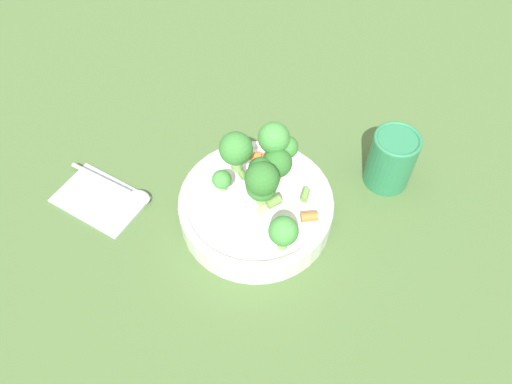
% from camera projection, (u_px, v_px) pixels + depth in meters
% --- Properties ---
extents(ground_plane, '(3.00, 3.00, 0.00)m').
position_uv_depth(ground_plane, '(256.00, 217.00, 0.77)').
color(ground_plane, '#4C6B38').
extents(bowl, '(0.23, 0.23, 0.05)m').
position_uv_depth(bowl, '(256.00, 207.00, 0.75)').
color(bowl, white).
rests_on(bowl, ground_plane).
extents(pasta_salad, '(0.18, 0.13, 0.10)m').
position_uv_depth(pasta_salad, '(265.00, 170.00, 0.69)').
color(pasta_salad, '#8CB766').
rests_on(pasta_salad, bowl).
extents(cup, '(0.07, 0.07, 0.10)m').
position_uv_depth(cup, '(391.00, 159.00, 0.78)').
color(cup, '#2D7F51').
rests_on(cup, ground_plane).
extents(napkin, '(0.16, 0.16, 0.01)m').
position_uv_depth(napkin, '(100.00, 199.00, 0.79)').
color(napkin, '#B2BCC6').
rests_on(napkin, ground_plane).
extents(spoon, '(0.13, 0.11, 0.01)m').
position_uv_depth(spoon, '(125.00, 190.00, 0.79)').
color(spoon, silver).
rests_on(spoon, napkin).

